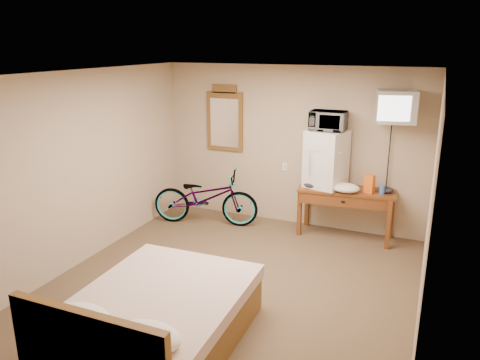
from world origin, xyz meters
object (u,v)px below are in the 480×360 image
Objects in this scene: mini_fridge at (326,159)px; wall_mirror at (225,119)px; desk at (346,197)px; crt_television at (396,107)px; bed at (154,320)px; blue_cup at (382,189)px; bicycle at (205,197)px; microwave at (328,121)px.

wall_mirror is (-1.75, 0.24, 0.44)m from mini_fridge.
wall_mirror is at bearing 172.19° from mini_fridge.
wall_mirror reaches higher than mini_fridge.
crt_television reaches higher than desk.
crt_television is at bearing 63.06° from bed.
desk is at bearing -177.83° from crt_television.
mini_fridge is 3.62m from bed.
wall_mirror reaches higher than blue_cup.
wall_mirror is 1.32m from bicycle.
microwave is at bearing 174.19° from desk.
mini_fridge is at bearing -123.83° from microwave.
bicycle is (-2.74, -0.34, -1.54)m from crt_television.
crt_television is 0.38× the size of bicycle.
blue_cup is (0.83, -0.04, -0.92)m from microwave.
desk is 2.19m from bicycle.
bicycle reaches higher than blue_cup.
bicycle is at bearing -172.92° from crt_television.
desk is at bearing -95.10° from bicycle.
wall_mirror is 3.99m from bed.
desk is at bearing 179.07° from blue_cup.
bicycle is 0.85× the size of bed.
microwave is 0.30× the size of bicycle.
wall_mirror is (-2.58, 0.28, 0.80)m from blue_cup.
crt_television reaches higher than microwave.
mini_fridge is 2.00m from bicycle.
microwave is 3.79× the size of blue_cup.
crt_television is at bearing -0.83° from microwave.
crt_television is at bearing -0.73° from mini_fridge.
bed reaches higher than blue_cup.
microwave is (-0.33, 0.03, 1.10)m from desk.
mini_fridge is 1.67× the size of microwave.
desk is 2.32m from wall_mirror.
blue_cup is 3.79m from bed.
mini_fridge is at bearing 179.27° from crt_television.
mini_fridge is 0.50× the size of bicycle.
bed reaches higher than bicycle.
bicycle is at bearing -97.65° from wall_mirror.
mini_fridge is 0.79× the size of wall_mirror.
mini_fridge reaches higher than bed.
microwave is at bearing 177.12° from blue_cup.
microwave is 0.25× the size of bed.
bed is (-0.82, -3.41, -0.88)m from mini_fridge.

